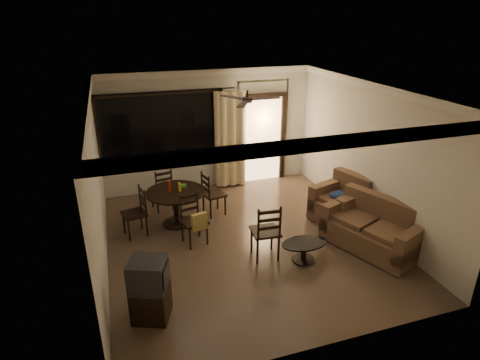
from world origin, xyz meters
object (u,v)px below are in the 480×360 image
object	(u,v)px
sofa	(374,230)
dining_chair_east	(214,202)
dining_table	(176,198)
coffee_table	(304,248)
tv_cabinet	(150,289)
dining_chair_south	(195,228)
side_chair	(265,241)
dining_chair_north	(162,197)
armchair	(342,203)
dining_chair_west	(136,221)

from	to	relation	value
sofa	dining_chair_east	bearing A→B (deg)	116.39
dining_table	coffee_table	world-z (taller)	dining_table
coffee_table	dining_chair_east	bearing A→B (deg)	115.66
tv_cabinet	coffee_table	xyz separation A→B (m)	(2.65, 0.61, -0.24)
tv_cabinet	sofa	size ratio (longest dim) A/B	0.50
dining_chair_south	side_chair	world-z (taller)	side_chair
dining_chair_north	sofa	size ratio (longest dim) A/B	0.51
tv_cabinet	armchair	world-z (taller)	armchair
dining_chair_east	dining_chair_south	bearing A→B (deg)	135.70
armchair	dining_chair_north	bearing A→B (deg)	136.50
sofa	coffee_table	world-z (taller)	sofa
dining_chair_south	sofa	size ratio (longest dim) A/B	0.51
dining_chair_north	sofa	xyz separation A→B (m)	(3.41, -2.74, 0.07)
tv_cabinet	coffee_table	bearing A→B (deg)	34.59
dining_chair_south	armchair	distance (m)	3.04
dining_chair_south	tv_cabinet	distance (m)	2.01
dining_chair_east	tv_cabinet	world-z (taller)	dining_chair_east
sofa	dining_chair_north	bearing A→B (deg)	119.37
tv_cabinet	side_chair	size ratio (longest dim) A/B	0.89
armchair	dining_chair_east	bearing A→B (deg)	138.40
dining_chair_south	sofa	bearing A→B (deg)	-33.39
dining_chair_north	dining_chair_east	bearing A→B (deg)	136.76
dining_chair_east	coffee_table	bearing A→B (deg)	-167.28
dining_chair_west	dining_chair_east	world-z (taller)	same
sofa	armchair	size ratio (longest dim) A/B	1.61
dining_table	dining_chair_east	size ratio (longest dim) A/B	1.22
side_chair	dining_chair_north	bearing A→B (deg)	-55.19
dining_chair_west	side_chair	bearing A→B (deg)	41.72
dining_chair_west	dining_chair_north	size ratio (longest dim) A/B	1.00
dining_table	coffee_table	bearing A→B (deg)	-46.80
armchair	coffee_table	size ratio (longest dim) A/B	1.45
dining_chair_east	side_chair	distance (m)	1.90
armchair	tv_cabinet	bearing A→B (deg)	-174.80
dining_chair_east	sofa	xyz separation A→B (m)	(2.42, -2.16, 0.07)
sofa	side_chair	bearing A→B (deg)	149.16
dining_chair_north	coffee_table	bearing A→B (deg)	113.61
dining_chair_west	side_chair	world-z (taller)	side_chair
dining_table	dining_chair_west	size ratio (longest dim) A/B	1.22
sofa	coffee_table	distance (m)	1.39
dining_chair_east	armchair	size ratio (longest dim) A/B	0.82
dining_chair_west	armchair	xyz separation A→B (m)	(4.04, -0.70, 0.10)
side_chair	dining_table	bearing A→B (deg)	-48.66
dining_chair_south	sofa	xyz separation A→B (m)	(3.04, -1.13, 0.05)
dining_chair_south	dining_chair_west	bearing A→B (deg)	134.30
dining_chair_south	armchair	size ratio (longest dim) A/B	0.82
sofa	armchair	distance (m)	1.08
dining_table	coffee_table	xyz separation A→B (m)	(1.85, -1.97, -0.34)
dining_chair_east	dining_chair_south	distance (m)	1.20
dining_chair_south	tv_cabinet	bearing A→B (deg)	-132.46
sofa	side_chair	distance (m)	2.00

